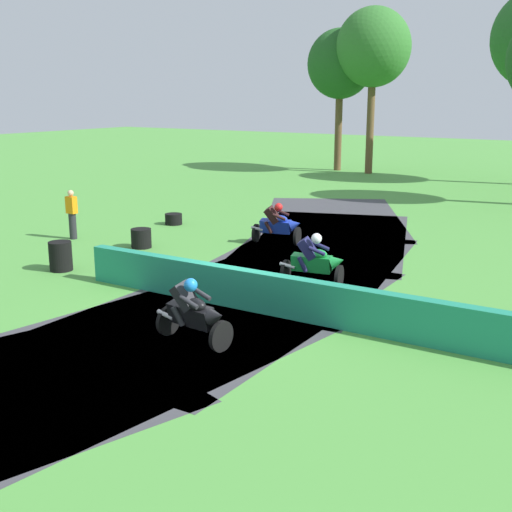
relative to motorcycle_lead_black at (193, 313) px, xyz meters
name	(u,v)px	position (x,y,z in m)	size (l,w,h in m)	color
ground_plane	(229,305)	(-0.82, 2.36, -0.65)	(120.00, 120.00, 0.00)	#4C933D
track_asphalt	(186,296)	(-2.06, 2.34, -0.65)	(10.25, 33.10, 0.01)	#3D3D42
safety_barrier	(496,335)	(5.02, 2.42, -0.20)	(0.30, 19.82, 0.90)	#1E8466
motorcycle_lead_black	(193,313)	(0.00, 0.00, 0.00)	(1.70, 0.86, 1.43)	black
motorcycle_chase_green	(314,261)	(0.11, 4.73, 0.01)	(1.69, 0.93, 1.42)	black
motorcycle_trailing_blue	(278,224)	(-3.07, 8.31, 0.00)	(1.70, 0.99, 1.43)	black
tire_stack_mid_b	(61,256)	(-6.42, 2.39, -0.25)	(0.62, 0.62, 0.80)	black
tire_stack_far	(141,238)	(-6.44, 5.62, -0.35)	(0.63, 0.63, 0.60)	black
tire_stack_extra_a	(174,219)	(-8.00, 9.08, -0.45)	(0.63, 0.63, 0.40)	black
track_marshal	(72,215)	(-9.21, 5.36, 0.17)	(0.34, 0.24, 1.63)	#232328
tree_far_right	(340,65)	(-10.65, 28.37, 5.74)	(3.99, 3.99, 8.54)	brown
tree_mid_rise	(373,48)	(-8.32, 27.84, 6.59)	(4.33, 4.33, 9.57)	brown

